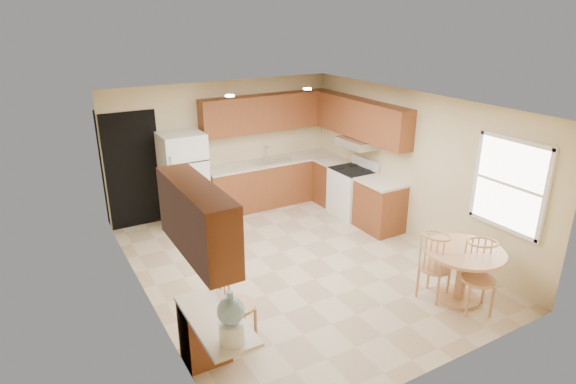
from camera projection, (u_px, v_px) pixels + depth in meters
floor at (297, 265)px, 7.48m from camera, size 5.50×5.50×0.00m
ceiling at (298, 104)px, 6.59m from camera, size 4.50×5.50×0.02m
wall_back at (224, 146)px, 9.26m from camera, size 4.50×0.02×2.50m
wall_front at (440, 272)px, 4.81m from camera, size 4.50×0.02×2.50m
wall_left at (143, 221)px, 5.98m from camera, size 0.02×5.50×2.50m
wall_right at (412, 166)px, 8.09m from camera, size 0.02×5.50×2.50m
doorway at (133, 171)px, 8.50m from camera, size 0.90×0.02×2.10m
base_cab_back at (272, 183)px, 9.72m from camera, size 2.75×0.60×0.87m
counter_back at (272, 162)px, 9.56m from camera, size 2.75×0.63×0.04m
base_cab_right_a at (333, 183)px, 9.74m from camera, size 0.60×0.59×0.87m
counter_right_a at (333, 161)px, 9.58m from camera, size 0.63×0.59×0.04m
base_cab_right_b at (380, 206)px, 8.56m from camera, size 0.60×0.80×0.87m
counter_right_b at (381, 182)px, 8.40m from camera, size 0.63×0.80×0.04m
upper_cab_back at (268, 113)px, 9.33m from camera, size 2.75×0.33×0.70m
upper_cab_right at (361, 119)px, 8.78m from camera, size 0.33×2.42×0.70m
upper_cab_left at (197, 219)px, 4.55m from camera, size 0.33×1.40×0.70m
sink at (271, 161)px, 9.54m from camera, size 0.78×0.44×0.01m
range_hood at (358, 143)px, 8.87m from camera, size 0.50×0.76×0.14m
desk_pedestal at (205, 331)px, 5.34m from camera, size 0.48×0.42×0.72m
desk_top at (216, 320)px, 4.90m from camera, size 0.50×1.20×0.04m
window at (510, 185)px, 6.49m from camera, size 0.06×1.12×1.30m
can_light_a at (230, 96)px, 7.34m from camera, size 0.14×0.14×0.02m
can_light_b at (307, 89)px, 7.99m from camera, size 0.14×0.14×0.02m
refrigerator at (184, 179)px, 8.68m from camera, size 0.75×0.73×1.70m
stove at (352, 192)px, 9.17m from camera, size 0.65×0.76×1.09m
dining_table at (463, 268)px, 6.39m from camera, size 1.03×1.03×0.76m
chair_table_a at (441, 262)px, 6.38m from camera, size 0.42×0.54×0.94m
chair_table_b at (486, 274)px, 6.07m from camera, size 0.43×0.50×0.97m
chair_desk at (240, 299)px, 5.48m from camera, size 0.45×0.57×1.01m
water_crock at (231, 319)px, 4.47m from camera, size 0.26×0.26×0.54m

